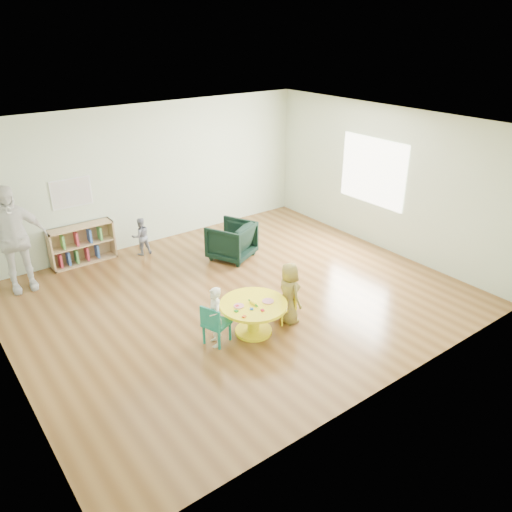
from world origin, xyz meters
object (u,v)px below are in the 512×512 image
at_px(activity_table, 253,312).
at_px(armchair, 231,241).
at_px(bookshelf, 81,244).
at_px(adult_caretaker, 13,239).
at_px(child_left, 215,317).
at_px(child_right, 289,293).
at_px(kid_chair_right, 287,305).
at_px(kid_chair_left, 215,323).
at_px(toddler, 141,236).

xyz_separation_m(activity_table, armchair, (1.20, 2.33, 0.02)).
xyz_separation_m(activity_table, bookshelf, (-1.19, 3.87, 0.02)).
bearing_deg(adult_caretaker, bookshelf, 22.40).
bearing_deg(armchair, child_left, 25.84).
bearing_deg(child_right, kid_chair_right, 38.29).
xyz_separation_m(child_right, adult_caretaker, (-3.00, 3.52, 0.44)).
relative_size(kid_chair_right, child_left, 0.55).
bearing_deg(kid_chair_left, toddler, 150.33).
bearing_deg(adult_caretaker, toddler, 5.01).
height_order(kid_chair_right, child_right, child_right).
xyz_separation_m(activity_table, adult_caretaker, (-2.39, 3.45, 0.58)).
bearing_deg(kid_chair_right, child_left, 94.91).
relative_size(bookshelf, toddler, 1.58).
distance_m(activity_table, toddler, 3.53).
bearing_deg(adult_caretaker, kid_chair_right, -46.40).
bearing_deg(child_right, armchair, -8.10).
relative_size(kid_chair_left, kid_chair_right, 1.25).
distance_m(kid_chair_right, adult_caretaker, 4.65).
distance_m(toddler, adult_caretaker, 2.33).
height_order(armchair, adult_caretaker, adult_caretaker).
bearing_deg(toddler, bookshelf, -11.76).
bearing_deg(armchair, kid_chair_right, 50.61).
relative_size(child_left, toddler, 1.19).
xyz_separation_m(bookshelf, child_left, (0.58, -3.79, 0.08)).
bearing_deg(kid_chair_right, child_right, -136.05).
distance_m(kid_chair_right, bookshelf, 4.31).
xyz_separation_m(bookshelf, child_right, (1.81, -3.94, 0.12)).
relative_size(child_left, adult_caretaker, 0.49).
distance_m(bookshelf, child_left, 3.83).
bearing_deg(activity_table, adult_caretaker, 124.66).
bearing_deg(adult_caretaker, child_right, -46.44).
distance_m(kid_chair_left, armchair, 2.87).
bearing_deg(bookshelf, activity_table, -72.92).
xyz_separation_m(kid_chair_left, child_right, (1.22, -0.17, 0.15)).
relative_size(kid_chair_left, child_left, 0.69).
bearing_deg(child_left, armchair, 159.13).
bearing_deg(bookshelf, child_left, -81.27).
height_order(kid_chair_left, toddler, toddler).
bearing_deg(activity_table, toddler, 92.06).
xyz_separation_m(child_left, child_right, (1.23, -0.15, 0.04)).
distance_m(activity_table, kid_chair_left, 0.61).
xyz_separation_m(bookshelf, adult_caretaker, (-1.20, -0.42, 0.56)).
bearing_deg(child_left, kid_chair_right, 101.65).
distance_m(activity_table, kid_chair_right, 0.61).
relative_size(armchair, adult_caretaker, 0.43).
relative_size(kid_chair_left, toddler, 0.82).
distance_m(child_left, toddler, 3.48).
height_order(child_left, adult_caretaker, adult_caretaker).
height_order(kid_chair_left, bookshelf, bookshelf).
xyz_separation_m(activity_table, toddler, (-0.13, 3.53, 0.04)).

